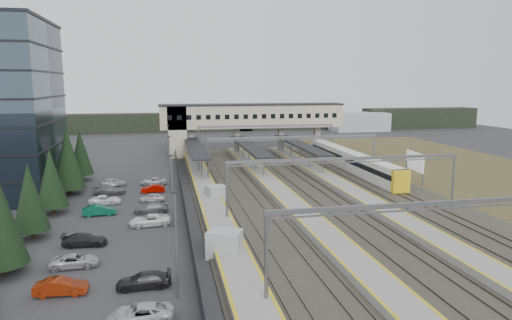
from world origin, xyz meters
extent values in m
plane|color=#2B2B2D|center=(0.00, 0.00, 0.00)|extent=(220.00, 220.00, 0.00)
cylinder|color=black|center=(-22.00, -18.00, 0.60)|extent=(0.44, 0.44, 1.20)
cylinder|color=black|center=(-22.00, -9.00, 0.60)|extent=(0.44, 0.44, 1.20)
cone|color=black|center=(-22.00, -9.00, 4.40)|extent=(3.54, 3.54, 6.80)
cylinder|color=black|center=(-22.00, 0.00, 0.60)|extent=(0.44, 0.44, 1.20)
cone|color=black|center=(-22.00, 0.00, 4.50)|extent=(3.64, 3.64, 7.00)
cylinder|color=black|center=(-22.00, 10.00, 0.60)|extent=(0.44, 0.44, 1.20)
cone|color=black|center=(-22.00, 10.00, 5.25)|extent=(4.42, 4.42, 8.50)
cylinder|color=black|center=(-22.00, 20.00, 0.60)|extent=(0.44, 0.44, 1.20)
cone|color=black|center=(-22.00, 20.00, 4.60)|extent=(3.74, 3.74, 7.20)
imported|color=maroon|center=(-16.50, -22.70, 0.63)|extent=(3.92, 1.54, 1.27)
imported|color=#AAA9AE|center=(-16.50, -17.40, 0.57)|extent=(4.17, 2.08, 1.13)
imported|color=black|center=(-16.50, -12.10, 0.61)|extent=(4.33, 1.96, 1.23)
imported|color=#0C5339|center=(-16.50, -1.50, 0.65)|extent=(4.02, 1.68, 1.29)
imported|color=white|center=(-16.50, 3.80, 0.56)|extent=(4.11, 2.04, 1.12)
imported|color=#575B5E|center=(-16.50, 9.10, 0.64)|extent=(4.40, 1.79, 1.28)
imported|color=#A7A7AB|center=(-16.50, 14.40, 0.64)|extent=(3.85, 1.82, 1.27)
imported|color=#B5B4B9|center=(-10.50, -28.00, 0.61)|extent=(4.42, 2.08, 1.22)
imported|color=black|center=(-10.50, -22.70, 0.61)|extent=(4.22, 1.79, 1.21)
imported|color=white|center=(-10.50, -6.80, 0.63)|extent=(4.68, 2.44, 1.26)
imported|color=#5C5D63|center=(-10.50, -1.50, 0.60)|extent=(4.27, 2.00, 1.20)
imported|color=#AAAAAE|center=(-10.50, 3.80, 0.57)|extent=(3.38, 1.46, 1.14)
imported|color=#990700|center=(-10.50, 9.10, 0.56)|extent=(3.44, 1.29, 1.12)
imported|color=#B8B8BE|center=(-10.50, 14.40, 0.55)|extent=(4.00, 1.86, 1.11)
cylinder|color=slate|center=(-8.00, -25.00, 4.00)|extent=(0.16, 0.16, 8.00)
cube|color=black|center=(-8.00, -25.00, 8.00)|extent=(0.50, 0.25, 0.15)
cylinder|color=slate|center=(-8.00, -8.00, 4.00)|extent=(0.16, 0.16, 8.00)
cube|color=black|center=(-8.00, -8.00, 8.00)|extent=(0.50, 0.25, 0.15)
cylinder|color=slate|center=(-8.00, 10.00, 4.00)|extent=(0.16, 0.16, 8.00)
cube|color=black|center=(-8.00, 10.00, 8.00)|extent=(0.50, 0.25, 0.15)
cylinder|color=slate|center=(-8.00, 28.00, 4.00)|extent=(0.16, 0.16, 8.00)
cube|color=black|center=(-8.00, 28.00, 8.00)|extent=(0.50, 0.25, 0.15)
cube|color=#26282B|center=(-6.50, 5.00, 1.00)|extent=(0.08, 90.00, 2.00)
cube|color=#A6AAAD|center=(-3.56, -17.71, 1.24)|extent=(3.61, 3.19, 2.49)
cube|color=#A6AAAD|center=(-2.16, 1.84, 1.11)|extent=(2.94, 2.69, 2.21)
cube|color=#322F28|center=(12.00, 5.00, 0.10)|extent=(34.00, 90.00, 0.20)
cube|color=#59544C|center=(-0.72, 5.00, 0.28)|extent=(0.08, 90.00, 0.14)
cube|color=#59544C|center=(0.72, 5.00, 0.28)|extent=(0.08, 90.00, 0.14)
cube|color=#59544C|center=(3.28, 5.00, 0.28)|extent=(0.08, 90.00, 0.14)
cube|color=#59544C|center=(4.72, 5.00, 0.28)|extent=(0.08, 90.00, 0.14)
cube|color=#59544C|center=(9.28, 5.00, 0.28)|extent=(0.08, 90.00, 0.14)
cube|color=#59544C|center=(10.72, 5.00, 0.28)|extent=(0.08, 90.00, 0.14)
cube|color=#59544C|center=(13.28, 5.00, 0.28)|extent=(0.08, 90.00, 0.14)
cube|color=#59544C|center=(14.72, 5.00, 0.28)|extent=(0.08, 90.00, 0.14)
cube|color=#59544C|center=(19.28, 5.00, 0.28)|extent=(0.08, 90.00, 0.14)
cube|color=#59544C|center=(20.72, 5.00, 0.28)|extent=(0.08, 90.00, 0.14)
cube|color=#59544C|center=(23.28, 5.00, 0.28)|extent=(0.08, 90.00, 0.14)
cube|color=#59544C|center=(24.72, 5.00, 0.28)|extent=(0.08, 90.00, 0.14)
cube|color=gray|center=(-3.00, 5.00, 0.45)|extent=(3.20, 82.00, 0.90)
cube|color=gold|center=(-4.45, 5.00, 0.91)|extent=(0.25, 82.00, 0.02)
cube|color=gold|center=(-1.55, 5.00, 0.91)|extent=(0.25, 82.00, 0.02)
cube|color=gray|center=(7.00, 5.00, 0.45)|extent=(3.20, 82.00, 0.90)
cube|color=gold|center=(5.55, 5.00, 0.91)|extent=(0.25, 82.00, 0.02)
cube|color=gold|center=(8.45, 5.00, 0.91)|extent=(0.25, 82.00, 0.02)
cube|color=gray|center=(17.00, 5.00, 0.45)|extent=(3.20, 82.00, 0.90)
cube|color=gold|center=(15.55, 5.00, 0.91)|extent=(0.25, 82.00, 0.02)
cube|color=gold|center=(18.45, 5.00, 0.91)|extent=(0.25, 82.00, 0.02)
cube|color=black|center=(-3.00, 27.00, 4.00)|extent=(3.00, 30.00, 0.25)
cube|color=slate|center=(-3.00, 27.00, 3.85)|extent=(3.10, 30.00, 0.12)
cylinder|color=slate|center=(-3.00, 14.00, 2.40)|extent=(0.20, 0.20, 3.10)
cylinder|color=slate|center=(-3.00, 20.50, 2.40)|extent=(0.20, 0.20, 3.10)
cylinder|color=slate|center=(-3.00, 27.00, 2.40)|extent=(0.20, 0.20, 3.10)
cylinder|color=slate|center=(-3.00, 33.50, 2.40)|extent=(0.20, 0.20, 3.10)
cylinder|color=slate|center=(-3.00, 40.00, 2.40)|extent=(0.20, 0.20, 3.10)
cube|color=black|center=(7.00, 27.00, 4.00)|extent=(3.00, 30.00, 0.25)
cube|color=slate|center=(7.00, 27.00, 3.85)|extent=(3.10, 30.00, 0.12)
cylinder|color=slate|center=(7.00, 14.00, 2.40)|extent=(0.20, 0.20, 3.10)
cylinder|color=slate|center=(7.00, 20.50, 2.40)|extent=(0.20, 0.20, 3.10)
cylinder|color=slate|center=(7.00, 27.00, 2.40)|extent=(0.20, 0.20, 3.10)
cylinder|color=slate|center=(7.00, 33.50, 2.40)|extent=(0.20, 0.20, 3.10)
cylinder|color=slate|center=(7.00, 40.00, 2.40)|extent=(0.20, 0.20, 3.10)
cube|color=black|center=(17.00, 27.00, 4.00)|extent=(3.00, 30.00, 0.25)
cube|color=slate|center=(17.00, 27.00, 3.85)|extent=(3.10, 30.00, 0.12)
cylinder|color=slate|center=(17.00, 14.00, 2.40)|extent=(0.20, 0.20, 3.10)
cylinder|color=slate|center=(17.00, 20.50, 2.40)|extent=(0.20, 0.20, 3.10)
cylinder|color=slate|center=(17.00, 27.00, 2.40)|extent=(0.20, 0.20, 3.10)
cylinder|color=slate|center=(17.00, 33.50, 2.40)|extent=(0.20, 0.20, 3.10)
cylinder|color=slate|center=(17.00, 40.00, 2.40)|extent=(0.20, 0.20, 3.10)
cube|color=beige|center=(10.50, 42.00, 8.50)|extent=(40.00, 6.00, 5.00)
cube|color=black|center=(10.50, 42.00, 11.05)|extent=(40.40, 6.40, 0.30)
cube|color=beige|center=(-6.00, 42.00, 5.50)|extent=(4.00, 6.00, 11.00)
cube|color=black|center=(-7.50, 38.98, 8.60)|extent=(1.00, 0.06, 1.00)
cube|color=black|center=(-5.50, 38.98, 8.60)|extent=(1.00, 0.06, 1.00)
cube|color=black|center=(-3.50, 38.98, 8.60)|extent=(1.00, 0.06, 1.00)
cube|color=black|center=(-1.50, 38.98, 8.60)|extent=(1.00, 0.06, 1.00)
cube|color=black|center=(0.50, 38.98, 8.60)|extent=(1.00, 0.06, 1.00)
cube|color=black|center=(2.50, 38.98, 8.60)|extent=(1.00, 0.06, 1.00)
cube|color=black|center=(4.50, 38.98, 8.60)|extent=(1.00, 0.06, 1.00)
cube|color=black|center=(6.50, 38.98, 8.60)|extent=(1.00, 0.06, 1.00)
cube|color=black|center=(8.50, 38.98, 8.60)|extent=(1.00, 0.06, 1.00)
cube|color=black|center=(10.50, 38.98, 8.60)|extent=(1.00, 0.06, 1.00)
cube|color=black|center=(12.50, 38.98, 8.60)|extent=(1.00, 0.06, 1.00)
cube|color=black|center=(14.50, 38.98, 8.60)|extent=(1.00, 0.06, 1.00)
cube|color=black|center=(16.50, 38.98, 8.60)|extent=(1.00, 0.06, 1.00)
cube|color=black|center=(18.50, 38.98, 8.60)|extent=(1.00, 0.06, 1.00)
cube|color=black|center=(20.50, 38.98, 8.60)|extent=(1.00, 0.06, 1.00)
cube|color=black|center=(22.50, 38.98, 8.60)|extent=(1.00, 0.06, 1.00)
cube|color=black|center=(24.50, 38.98, 8.60)|extent=(1.00, 0.06, 1.00)
cube|color=black|center=(26.50, 38.98, 8.60)|extent=(1.00, 0.06, 1.00)
cube|color=black|center=(28.50, 38.98, 8.60)|extent=(1.00, 0.06, 1.00)
cube|color=gray|center=(-4.50, 42.00, 3.00)|extent=(1.20, 1.60, 6.00)
cube|color=gray|center=(-3.00, 42.00, 3.00)|extent=(1.20, 1.60, 6.00)
cube|color=gray|center=(7.00, 42.00, 3.00)|extent=(1.20, 1.60, 6.00)
cube|color=gray|center=(17.00, 42.00, 3.00)|extent=(1.20, 1.60, 6.00)
cube|color=gray|center=(25.50, 42.00, 3.00)|extent=(1.20, 1.60, 6.00)
cylinder|color=slate|center=(-2.00, -28.00, 3.50)|extent=(0.28, 0.28, 7.00)
cube|color=slate|center=(12.00, -28.00, 7.00)|extent=(28.40, 0.25, 0.35)
cube|color=slate|center=(12.00, -28.00, 6.60)|extent=(28.40, 0.12, 0.12)
cylinder|color=slate|center=(-2.00, -8.00, 3.50)|extent=(0.28, 0.28, 7.00)
cylinder|color=slate|center=(26.00, -8.00, 3.50)|extent=(0.28, 0.28, 7.00)
cube|color=slate|center=(12.00, -8.00, 7.00)|extent=(28.40, 0.25, 0.35)
cube|color=slate|center=(12.00, -8.00, 6.60)|extent=(28.40, 0.12, 0.12)
cylinder|color=slate|center=(-2.00, 14.00, 3.50)|extent=(0.28, 0.28, 7.00)
cylinder|color=slate|center=(26.00, 14.00, 3.50)|extent=(0.28, 0.28, 7.00)
cube|color=slate|center=(12.00, 14.00, 7.00)|extent=(28.40, 0.25, 0.35)
cube|color=slate|center=(12.00, 14.00, 6.60)|extent=(28.40, 0.12, 0.12)
cylinder|color=slate|center=(-2.00, 34.00, 3.50)|extent=(0.28, 0.28, 7.00)
cylinder|color=slate|center=(26.00, 34.00, 3.50)|extent=(0.28, 0.28, 7.00)
cube|color=slate|center=(12.00, 34.00, 7.00)|extent=(28.40, 0.25, 0.35)
cube|color=slate|center=(12.00, 34.00, 6.60)|extent=(28.40, 0.12, 0.12)
cube|color=silver|center=(24.00, 9.68, 1.91)|extent=(2.55, 17.60, 3.28)
cube|color=black|center=(24.00, 9.68, 2.27)|extent=(2.60, 17.00, 0.82)
cube|color=slate|center=(24.00, 9.68, 0.50)|extent=(2.18, 16.20, 0.45)
cube|color=silver|center=(24.00, 27.87, 1.91)|extent=(2.55, 17.60, 3.28)
cube|color=black|center=(24.00, 27.87, 2.27)|extent=(2.60, 17.00, 0.82)
cube|color=slate|center=(24.00, 27.87, 0.50)|extent=(2.18, 16.20, 0.45)
cube|color=yellow|center=(24.00, 0.98, 1.91)|extent=(2.57, 0.90, 3.28)
cylinder|color=slate|center=(29.92, 5.01, 1.57)|extent=(0.20, 0.20, 3.13)
cylinder|color=slate|center=(29.92, 9.89, 1.57)|extent=(0.20, 0.20, 3.13)
cube|color=silver|center=(29.92, 7.45, 3.50)|extent=(0.62, 5.86, 2.94)
cube|color=#3F3A21|center=(45.00, 5.00, 0.03)|extent=(34.00, 120.00, 0.06)
cube|color=black|center=(-10.00, 95.00, 3.00)|extent=(60.00, 8.00, 6.00)
cube|color=black|center=(40.00, 95.00, 2.50)|extent=(50.00, 8.00, 5.00)
cube|color=black|center=(80.00, 90.00, 3.50)|extent=(40.00, 8.00, 7.00)
cube|color=black|center=(-55.00, 92.00, 2.50)|extent=(30.00, 8.00, 5.00)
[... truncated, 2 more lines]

